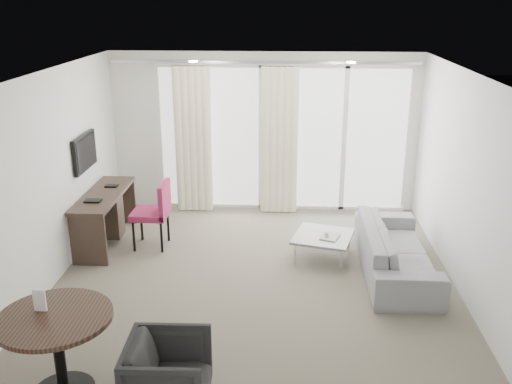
# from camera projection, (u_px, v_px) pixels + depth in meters

# --- Properties ---
(floor) EXTENTS (5.00, 6.00, 0.00)m
(floor) POSITION_uv_depth(u_px,v_px,m) (253.00, 294.00, 6.92)
(floor) COLOR #655F4F
(floor) RESTS_ON ground
(ceiling) EXTENTS (5.00, 6.00, 0.00)m
(ceiling) POSITION_uv_depth(u_px,v_px,m) (253.00, 77.00, 6.07)
(ceiling) COLOR white
(ceiling) RESTS_ON ground
(wall_left) EXTENTS (0.00, 6.00, 2.60)m
(wall_left) POSITION_uv_depth(u_px,v_px,m) (39.00, 189.00, 6.63)
(wall_left) COLOR silver
(wall_left) RESTS_ON ground
(wall_right) EXTENTS (0.00, 6.00, 2.60)m
(wall_right) POSITION_uv_depth(u_px,v_px,m) (476.00, 197.00, 6.36)
(wall_right) COLOR silver
(wall_right) RESTS_ON ground
(wall_front) EXTENTS (5.00, 0.00, 2.60)m
(wall_front) POSITION_uv_depth(u_px,v_px,m) (224.00, 345.00, 3.66)
(wall_front) COLOR silver
(wall_front) RESTS_ON ground
(window_panel) EXTENTS (4.00, 0.02, 2.38)m
(window_panel) POSITION_uv_depth(u_px,v_px,m) (283.00, 139.00, 9.33)
(window_panel) COLOR white
(window_panel) RESTS_ON ground
(window_frame) EXTENTS (4.10, 0.06, 2.44)m
(window_frame) POSITION_uv_depth(u_px,v_px,m) (283.00, 139.00, 9.31)
(window_frame) COLOR white
(window_frame) RESTS_ON ground
(curtain_left) EXTENTS (0.60, 0.20, 2.38)m
(curtain_left) POSITION_uv_depth(u_px,v_px,m) (193.00, 140.00, 9.25)
(curtain_left) COLOR #F4EBCA
(curtain_left) RESTS_ON ground
(curtain_right) EXTENTS (0.60, 0.20, 2.38)m
(curtain_right) POSITION_uv_depth(u_px,v_px,m) (279.00, 141.00, 9.17)
(curtain_right) COLOR #F4EBCA
(curtain_right) RESTS_ON ground
(curtain_track) EXTENTS (4.80, 0.04, 0.04)m
(curtain_track) POSITION_uv_depth(u_px,v_px,m) (264.00, 62.00, 8.78)
(curtain_track) COLOR #B2B2B7
(curtain_track) RESTS_ON ceiling
(downlight_a) EXTENTS (0.12, 0.12, 0.02)m
(downlight_a) POSITION_uv_depth(u_px,v_px,m) (193.00, 61.00, 7.63)
(downlight_a) COLOR #FFE0B2
(downlight_a) RESTS_ON ceiling
(downlight_b) EXTENTS (0.12, 0.12, 0.02)m
(downlight_b) POSITION_uv_depth(u_px,v_px,m) (351.00, 62.00, 7.52)
(downlight_b) COLOR #FFE0B2
(downlight_b) RESTS_ON ceiling
(desk) EXTENTS (0.50, 1.61, 0.76)m
(desk) POSITION_uv_depth(u_px,v_px,m) (106.00, 218.00, 8.24)
(desk) COLOR #33261E
(desk) RESTS_ON floor
(tv) EXTENTS (0.05, 0.80, 0.50)m
(tv) POSITION_uv_depth(u_px,v_px,m) (85.00, 152.00, 7.98)
(tv) COLOR black
(tv) RESTS_ON wall_left
(desk_chair) EXTENTS (0.55, 0.51, 0.97)m
(desk_chair) POSITION_uv_depth(u_px,v_px,m) (150.00, 214.00, 8.08)
(desk_chair) COLOR maroon
(desk_chair) RESTS_ON floor
(round_table) EXTENTS (1.19, 1.19, 0.80)m
(round_table) POSITION_uv_depth(u_px,v_px,m) (59.00, 355.00, 5.06)
(round_table) COLOR #342218
(round_table) RESTS_ON floor
(menu_card) EXTENTS (0.11, 0.02, 0.20)m
(menu_card) POSITION_uv_depth(u_px,v_px,m) (42.00, 319.00, 5.04)
(menu_card) COLOR white
(menu_card) RESTS_ON round_table
(tub_armchair) EXTENTS (0.73, 0.71, 0.65)m
(tub_armchair) POSITION_uv_depth(u_px,v_px,m) (168.00, 375.00, 4.92)
(tub_armchair) COLOR black
(tub_armchair) RESTS_ON floor
(coffee_table) EXTENTS (0.92, 0.92, 0.34)m
(coffee_table) POSITION_uv_depth(u_px,v_px,m) (323.00, 247.00, 7.81)
(coffee_table) COLOR gray
(coffee_table) RESTS_ON floor
(remote) EXTENTS (0.05, 0.16, 0.02)m
(remote) POSITION_uv_depth(u_px,v_px,m) (327.00, 235.00, 7.70)
(remote) COLOR black
(remote) RESTS_ON coffee_table
(magazine) EXTENTS (0.31, 0.34, 0.02)m
(magazine) POSITION_uv_depth(u_px,v_px,m) (330.00, 236.00, 7.68)
(magazine) COLOR gray
(magazine) RESTS_ON coffee_table
(sofa) EXTENTS (0.84, 2.14, 0.63)m
(sofa) POSITION_uv_depth(u_px,v_px,m) (396.00, 250.00, 7.37)
(sofa) COLOR gray
(sofa) RESTS_ON floor
(terrace_slab) EXTENTS (5.60, 3.00, 0.12)m
(terrace_slab) POSITION_uv_depth(u_px,v_px,m) (283.00, 183.00, 11.17)
(terrace_slab) COLOR #4D4D50
(terrace_slab) RESTS_ON ground
(rattan_chair_a) EXTENTS (0.58, 0.58, 0.73)m
(rattan_chair_a) POSITION_uv_depth(u_px,v_px,m) (306.00, 167.00, 10.73)
(rattan_chair_a) COLOR brown
(rattan_chair_a) RESTS_ON terrace_slab
(rattan_chair_b) EXTENTS (0.63, 0.63, 0.76)m
(rattan_chair_b) POSITION_uv_depth(u_px,v_px,m) (373.00, 166.00, 10.76)
(rattan_chair_b) COLOR brown
(rattan_chair_b) RESTS_ON terrace_slab
(rattan_table) EXTENTS (0.58, 0.58, 0.46)m
(rattan_table) POSITION_uv_depth(u_px,v_px,m) (336.00, 177.00, 10.60)
(rattan_table) COLOR brown
(rattan_table) RESTS_ON terrace_slab
(balustrade) EXTENTS (5.50, 0.06, 1.05)m
(balustrade) POSITION_uv_depth(u_px,v_px,m) (284.00, 138.00, 12.35)
(balustrade) COLOR #B2B2B7
(balustrade) RESTS_ON terrace_slab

